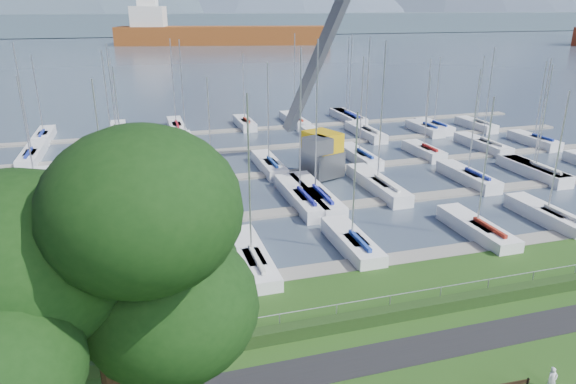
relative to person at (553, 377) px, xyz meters
name	(u,v)px	position (x,y,z in m)	size (l,w,h in m)	color
path	(380,357)	(-6.06, 3.95, -0.59)	(160.00, 2.00, 0.04)	black
water	(150,41)	(-6.06, 266.95, -1.00)	(800.00, 540.00, 0.20)	#3F4C5D
hedge	(357,320)	(-6.06, 6.55, -0.25)	(80.00, 0.70, 0.70)	#1E3513
fence	(355,302)	(-6.06, 6.95, 0.60)	(0.04, 0.04, 80.00)	#999BA2
foothill	(144,24)	(-6.06, 336.95, 5.40)	(900.00, 80.00, 12.00)	#445664
docks	(247,177)	(-6.06, 32.95, -0.82)	(90.00, 41.60, 0.25)	slate
person	(553,377)	(0.00, 0.00, 0.00)	(0.44, 0.29, 1.19)	silver
tree	(103,276)	(-17.15, -0.11, 7.61)	(9.35, 9.49, 13.17)	black
crane	(323,118)	(1.37, 32.15, 4.73)	(7.48, 13.01, 22.35)	#585B60
cargo_ship_mid	(215,36)	(20.92, 225.39, 3.00)	(95.23, 37.12, 21.50)	brown
sailboat_fleet	(233,113)	(-6.59, 36.64, 4.77)	(74.76, 49.46, 13.60)	navy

